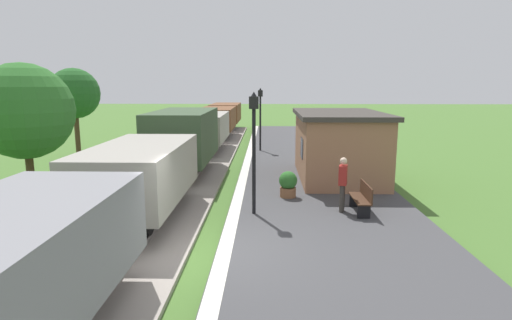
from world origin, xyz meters
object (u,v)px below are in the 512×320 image
object	(u,v)px
person_waiting	(343,182)
lamp_post_far	(260,108)
tree_trackside_far	(74,94)
bench_near_hut	(362,198)
station_hut	(338,145)
potted_planter	(288,184)
lamp_post_near	(254,131)
tree_trackside_mid	(24,111)
freight_train	(195,136)

from	to	relation	value
person_waiting	lamp_post_far	xyz separation A→B (m)	(-2.73, 12.10, 1.62)
lamp_post_far	tree_trackside_far	xyz separation A→B (m)	(-10.55, -1.03, 0.83)
bench_near_hut	lamp_post_far	world-z (taller)	lamp_post_far
station_hut	person_waiting	xyz separation A→B (m)	(-0.65, -4.85, -0.47)
station_hut	potted_planter	bearing A→B (deg)	-125.23
station_hut	lamp_post_near	world-z (taller)	lamp_post_near
person_waiting	tree_trackside_far	distance (m)	17.47
potted_planter	lamp_post_far	size ratio (longest dim) A/B	0.25
potted_planter	tree_trackside_mid	xyz separation A→B (m)	(-9.44, 0.53, 2.48)
station_hut	bench_near_hut	xyz separation A→B (m)	(-0.06, -4.93, -0.93)
bench_near_hut	tree_trackside_far	xyz separation A→B (m)	(-13.88, 11.15, 2.91)
potted_planter	tree_trackside_far	distance (m)	15.28
freight_train	tree_trackside_far	size ratio (longest dim) A/B	7.73
person_waiting	potted_planter	size ratio (longest dim) A/B	1.87
potted_planter	bench_near_hut	bearing A→B (deg)	-38.57
potted_planter	tree_trackside_mid	distance (m)	9.78
lamp_post_far	tree_trackside_mid	bearing A→B (deg)	-129.97
freight_train	tree_trackside_mid	world-z (taller)	tree_trackside_mid
station_hut	tree_trackside_far	distance (m)	15.39
freight_train	person_waiting	bearing A→B (deg)	-56.65
potted_planter	lamp_post_far	world-z (taller)	lamp_post_far
potted_planter	lamp_post_far	distance (m)	10.70
tree_trackside_mid	lamp_post_near	bearing A→B (deg)	-16.45
tree_trackside_far	potted_planter	bearing A→B (deg)	-38.80
lamp_post_near	lamp_post_far	size ratio (longest dim) A/B	1.00
station_hut	person_waiting	distance (m)	4.91
person_waiting	freight_train	bearing A→B (deg)	-41.36
bench_near_hut	tree_trackside_far	world-z (taller)	tree_trackside_far
bench_near_hut	tree_trackside_mid	size ratio (longest dim) A/B	0.30
station_hut	tree_trackside_far	bearing A→B (deg)	155.96
bench_near_hut	person_waiting	bearing A→B (deg)	172.10
bench_near_hut	station_hut	bearing A→B (deg)	89.34
freight_train	tree_trackside_far	bearing A→B (deg)	166.39
lamp_post_near	tree_trackside_mid	xyz separation A→B (m)	(-8.30, 2.45, 0.40)
potted_planter	lamp_post_far	xyz separation A→B (m)	(-1.14, 10.43, 2.08)
freight_train	person_waiting	distance (m)	11.18
tree_trackside_far	tree_trackside_mid	bearing A→B (deg)	-75.77
lamp_post_far	person_waiting	bearing A→B (deg)	-77.27
person_waiting	tree_trackside_mid	xyz separation A→B (m)	(-11.04, 2.19, 2.02)
freight_train	station_hut	distance (m)	8.15
bench_near_hut	potted_planter	xyz separation A→B (m)	(-2.19, 1.75, 0.00)
person_waiting	tree_trackside_mid	bearing A→B (deg)	4.05
freight_train	potted_planter	xyz separation A→B (m)	(4.55, -7.67, -0.73)
freight_train	potted_planter	distance (m)	8.95
lamp_post_far	tree_trackside_far	bearing A→B (deg)	-174.43
freight_train	person_waiting	xyz separation A→B (m)	(6.15, -9.34, -0.27)
bench_near_hut	lamp_post_near	world-z (taller)	lamp_post_near
person_waiting	bench_near_hut	bearing A→B (deg)	-172.61
lamp_post_near	freight_train	bearing A→B (deg)	109.57
freight_train	bench_near_hut	xyz separation A→B (m)	(6.74, -9.42, -0.73)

